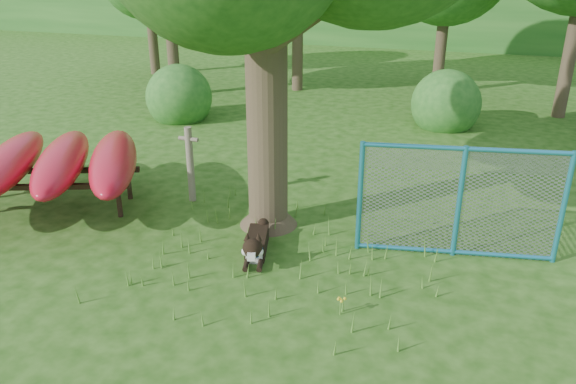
% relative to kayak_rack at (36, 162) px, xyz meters
% --- Properties ---
extents(ground, '(80.00, 80.00, 0.00)m').
position_rel_kayak_rack_xyz_m(ground, '(4.45, -1.36, -0.88)').
color(ground, '#1D470E').
rests_on(ground, ground).
extents(wooden_post, '(0.38, 0.13, 1.40)m').
position_rel_kayak_rack_xyz_m(wooden_post, '(2.36, 1.16, -0.14)').
color(wooden_post, '#6A614F').
rests_on(wooden_post, ground).
extents(kayak_rack, '(4.73, 4.25, 1.16)m').
position_rel_kayak_rack_xyz_m(kayak_rack, '(0.00, 0.00, 0.00)').
color(kayak_rack, black).
rests_on(kayak_rack, ground).
extents(husky_dog, '(0.55, 1.26, 0.57)m').
position_rel_kayak_rack_xyz_m(husky_dog, '(4.24, -0.45, -0.68)').
color(husky_dog, black).
rests_on(husky_dog, ground).
extents(fence_section, '(2.93, 0.57, 2.88)m').
position_rel_kayak_rack_xyz_m(fence_section, '(7.06, 0.54, -0.02)').
color(fence_section, teal).
rests_on(fence_section, ground).
extents(wildflower_clump, '(0.12, 0.12, 0.26)m').
position_rel_kayak_rack_xyz_m(wildflower_clump, '(5.79, -1.50, -0.68)').
color(wildflower_clump, '#4F852B').
rests_on(wildflower_clump, ground).
extents(shrub_left, '(1.80, 1.80, 1.80)m').
position_rel_kayak_rack_xyz_m(shrub_left, '(-0.55, 6.14, -0.88)').
color(shrub_left, '#24611F').
rests_on(shrub_left, ground).
extents(shrub_mid, '(1.80, 1.80, 1.80)m').
position_rel_kayak_rack_xyz_m(shrub_mid, '(6.45, 7.64, -0.88)').
color(shrub_mid, '#24611F').
rests_on(shrub_mid, ground).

